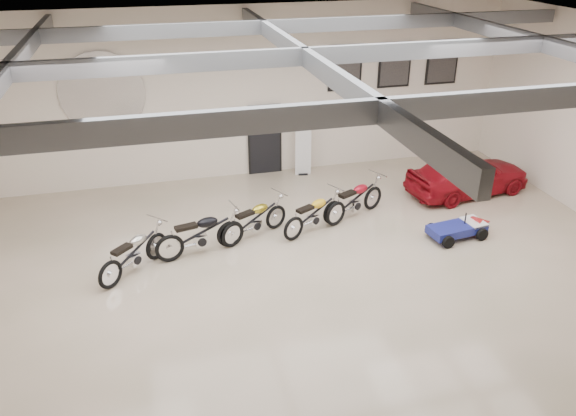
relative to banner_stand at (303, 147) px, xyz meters
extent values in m
cube|color=#C5AD96|center=(-1.59, -5.50, -0.89)|extent=(16.00, 12.00, 0.01)
cube|color=slate|center=(-1.59, -5.50, 4.11)|extent=(16.00, 12.00, 0.01)
cube|color=silver|center=(-1.59, 0.50, 1.61)|extent=(16.00, 0.02, 5.00)
cube|color=black|center=(-1.09, 0.45, 0.16)|extent=(0.92, 0.08, 2.10)
imported|color=maroon|center=(4.13, -2.52, -0.28)|extent=(1.93, 3.74, 1.22)
camera|label=1|loc=(-4.48, -15.41, 5.93)|focal=35.00mm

